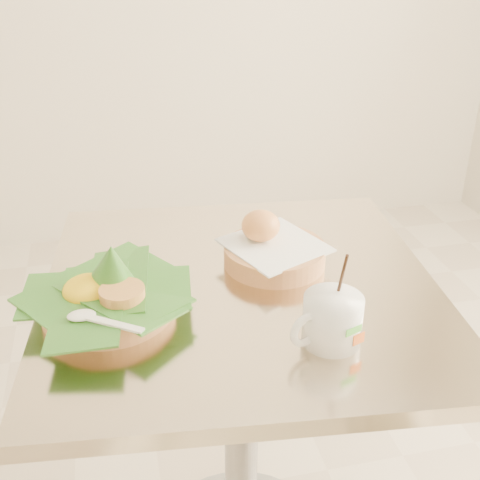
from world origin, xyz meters
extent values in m
cylinder|color=gray|center=(0.16, 0.04, 0.37)|extent=(0.07, 0.07, 0.69)
cube|color=beige|center=(0.16, 0.04, 0.73)|extent=(0.77, 0.77, 0.03)
cylinder|color=tan|center=(-0.07, 0.00, 0.77)|extent=(0.22, 0.22, 0.04)
cone|color=#24601B|center=(-0.06, 0.00, 0.83)|extent=(0.10, 0.12, 0.11)
ellipsoid|color=yellow|center=(-0.10, 0.01, 0.79)|extent=(0.08, 0.08, 0.05)
cylinder|color=#CC9347|center=(-0.05, -0.03, 0.80)|extent=(0.07, 0.07, 0.02)
cylinder|color=tan|center=(0.24, 0.09, 0.77)|extent=(0.19, 0.19, 0.04)
cube|color=white|center=(0.24, 0.09, 0.79)|extent=(0.22, 0.22, 0.01)
ellipsoid|color=#C2612C|center=(0.22, 0.12, 0.82)|extent=(0.07, 0.07, 0.06)
cylinder|color=white|center=(0.26, -0.16, 0.79)|extent=(0.09, 0.09, 0.08)
torus|color=white|center=(0.21, -0.18, 0.79)|extent=(0.06, 0.03, 0.06)
cylinder|color=#452B13|center=(0.26, -0.16, 0.82)|extent=(0.08, 0.08, 0.01)
cylinder|color=black|center=(0.27, -0.15, 0.85)|extent=(0.01, 0.05, 0.12)
cube|color=green|center=(0.28, -0.20, 0.80)|extent=(0.03, 0.01, 0.01)
cube|color=orange|center=(0.29, -0.20, 0.78)|extent=(0.02, 0.01, 0.02)
camera|label=1|loc=(-0.04, -0.87, 1.32)|focal=45.00mm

